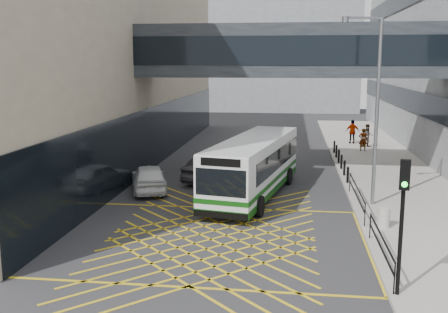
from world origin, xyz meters
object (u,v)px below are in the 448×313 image
at_px(car_silver, 252,153).
at_px(street_lamp, 374,100).
at_px(car_white, 149,177).
at_px(pedestrian_b, 368,136).
at_px(bus, 254,165).
at_px(traffic_light, 403,208).
at_px(pedestrian_a, 363,140).
at_px(car_dark, 216,168).
at_px(litter_bin, 384,218).
at_px(pedestrian_c, 353,132).

relative_size(car_silver, street_lamp, 0.51).
xyz_separation_m(car_white, pedestrian_b, (13.58, 15.75, 0.32)).
relative_size(bus, traffic_light, 2.71).
bearing_deg(pedestrian_a, car_dark, 46.80).
height_order(car_white, litter_bin, car_white).
xyz_separation_m(bus, litter_bin, (5.73, -5.13, -1.04)).
bearing_deg(litter_bin, pedestrian_b, 84.10).
bearing_deg(car_silver, pedestrian_a, -129.65).
xyz_separation_m(car_silver, traffic_light, (5.88, -20.70, 2.12)).
distance_m(traffic_light, pedestrian_c, 29.54).
xyz_separation_m(street_lamp, litter_bin, (0.12, -3.57, -4.55)).
distance_m(bus, pedestrian_a, 15.77).
distance_m(street_lamp, pedestrian_a, 16.15).
bearing_deg(litter_bin, pedestrian_c, 87.06).
bearing_deg(car_white, pedestrian_a, -151.57).
relative_size(traffic_light, litter_bin, 4.92).
height_order(bus, pedestrian_a, bus).
relative_size(traffic_light, pedestrian_a, 2.35).
bearing_deg(car_dark, car_white, 64.63).
bearing_deg(street_lamp, bus, 147.86).
height_order(car_dark, pedestrian_b, pedestrian_b).
distance_m(bus, car_silver, 9.09).
bearing_deg(car_silver, car_dark, 93.67).
xyz_separation_m(bus, pedestrian_a, (7.28, 13.97, -0.59)).
xyz_separation_m(car_dark, litter_bin, (8.20, -8.09, -0.21)).
bearing_deg(street_lamp, pedestrian_c, 69.58).
height_order(bus, litter_bin, bus).
bearing_deg(pedestrian_a, street_lamp, 82.19).
height_order(car_white, pedestrian_a, pedestrian_a).
distance_m(litter_bin, pedestrian_c, 22.90).
bearing_deg(car_white, traffic_light, 113.74).
xyz_separation_m(litter_bin, pedestrian_a, (1.55, 19.10, 0.45)).
bearing_deg(car_dark, litter_bin, 159.40).
xyz_separation_m(car_silver, pedestrian_c, (7.73, 8.74, 0.45)).
xyz_separation_m(car_white, car_silver, (4.85, 8.79, -0.07)).
height_order(car_white, traffic_light, traffic_light).
relative_size(bus, car_dark, 2.22).
height_order(car_white, car_silver, car_white).
height_order(car_dark, pedestrian_a, pedestrian_a).
bearing_deg(pedestrian_a, litter_bin, 83.69).
bearing_deg(litter_bin, car_silver, 114.89).
relative_size(bus, car_white, 2.33).
bearing_deg(traffic_light, pedestrian_a, 94.05).
bearing_deg(car_dark, car_silver, -81.14).
xyz_separation_m(car_dark, traffic_light, (7.52, -14.66, 2.03)).
height_order(litter_bin, pedestrian_c, pedestrian_c).
distance_m(car_white, traffic_light, 16.16).
height_order(pedestrian_a, pedestrian_c, pedestrian_c).
bearing_deg(pedestrian_b, car_white, -140.94).
distance_m(street_lamp, pedestrian_b, 18.14).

